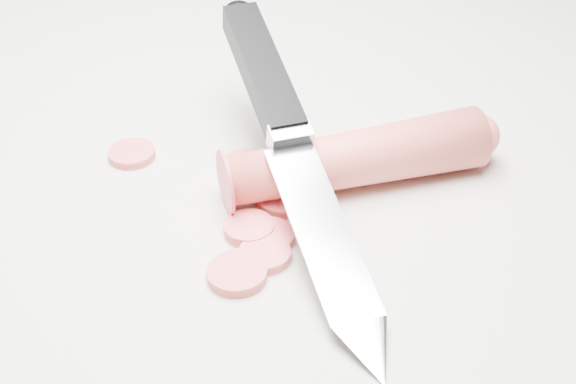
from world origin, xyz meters
The scene contains 10 objects.
ground centered at (0.00, 0.00, 0.00)m, with size 2.40×2.40×0.00m, color beige.
carrot centered at (0.04, 0.03, 0.02)m, with size 0.04×0.04×0.17m, color #E24E43.
carrot_slice_0 centered at (-0.10, -0.02, 0.00)m, with size 0.03×0.03×0.01m, color #E44F54.
carrot_slice_1 centered at (0.03, -0.06, 0.00)m, with size 0.03×0.03×0.01m, color #E44F54.
carrot_slice_2 centered at (-0.02, 0.00, 0.00)m, with size 0.04×0.04×0.01m, color #E44F54.
carrot_slice_3 centered at (0.02, -0.05, 0.00)m, with size 0.03×0.03×0.01m, color #E44F54.
carrot_slice_4 centered at (0.01, -0.05, 0.00)m, with size 0.03×0.03×0.01m, color #E44F54.
carrot_slice_5 centered at (0.01, -0.01, 0.00)m, with size 0.04×0.04×0.01m, color #E44F54.
carrot_slice_6 centered at (0.03, -0.09, 0.00)m, with size 0.03×0.03×0.01m, color #E44F54.
kitchen_knife centered at (0.02, -0.01, 0.04)m, with size 0.24×0.22×0.08m, color silver, non-canonical shape.
Camera 1 is at (0.22, -0.35, 0.31)m, focal length 50.00 mm.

